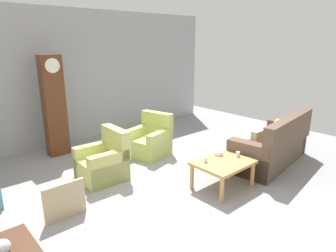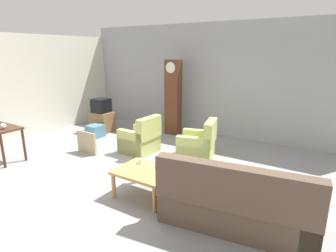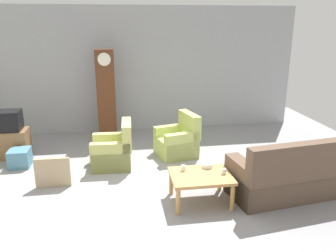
{
  "view_description": "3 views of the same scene",
  "coord_description": "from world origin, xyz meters",
  "px_view_note": "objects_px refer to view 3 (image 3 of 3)",
  "views": [
    {
      "loc": [
        -3.11,
        -3.39,
        2.46
      ],
      "look_at": [
        0.13,
        0.26,
        1.05
      ],
      "focal_mm": 31.61,
      "sensor_mm": 36.0,
      "label": 1
    },
    {
      "loc": [
        3.31,
        -3.94,
        2.42
      ],
      "look_at": [
        0.42,
        0.67,
        0.93
      ],
      "focal_mm": 29.45,
      "sensor_mm": 36.0,
      "label": 2
    },
    {
      "loc": [
        -0.57,
        -5.28,
        2.79
      ],
      "look_at": [
        0.28,
        0.22,
        1.08
      ],
      "focal_mm": 36.22,
      "sensor_mm": 36.0,
      "label": 3
    }
  ],
  "objects_px": {
    "armchair_olive_far": "(178,142)",
    "framed_picture_leaning": "(53,173)",
    "bowl_white_stacked": "(207,165)",
    "armchair_olive_near": "(114,152)",
    "tv_stand_cabinet": "(12,143)",
    "tv_crt": "(9,121)",
    "cup_white_porcelain": "(183,168)",
    "grandfather_clock": "(106,95)",
    "cup_blue_rimmed": "(224,171)",
    "couch_floral": "(295,176)",
    "storage_box_blue": "(20,158)",
    "coffee_table_wood": "(201,179)"
  },
  "relations": [
    {
      "from": "armchair_olive_near",
      "to": "tv_stand_cabinet",
      "type": "height_order",
      "value": "armchair_olive_near"
    },
    {
      "from": "grandfather_clock",
      "to": "storage_box_blue",
      "type": "bearing_deg",
      "value": -139.53
    },
    {
      "from": "cup_blue_rimmed",
      "to": "bowl_white_stacked",
      "type": "bearing_deg",
      "value": 124.62
    },
    {
      "from": "couch_floral",
      "to": "tv_crt",
      "type": "relative_size",
      "value": 4.58
    },
    {
      "from": "couch_floral",
      "to": "bowl_white_stacked",
      "type": "height_order",
      "value": "couch_floral"
    },
    {
      "from": "couch_floral",
      "to": "cup_blue_rimmed",
      "type": "height_order",
      "value": "couch_floral"
    },
    {
      "from": "armchair_olive_far",
      "to": "bowl_white_stacked",
      "type": "bearing_deg",
      "value": -84.72
    },
    {
      "from": "tv_crt",
      "to": "bowl_white_stacked",
      "type": "xyz_separation_m",
      "value": [
        3.7,
        -2.25,
        -0.3
      ]
    },
    {
      "from": "armchair_olive_far",
      "to": "cup_white_porcelain",
      "type": "bearing_deg",
      "value": -97.83
    },
    {
      "from": "tv_stand_cabinet",
      "to": "cup_blue_rimmed",
      "type": "distance_m",
      "value": 4.65
    },
    {
      "from": "tv_stand_cabinet",
      "to": "storage_box_blue",
      "type": "height_order",
      "value": "tv_stand_cabinet"
    },
    {
      "from": "armchair_olive_near",
      "to": "storage_box_blue",
      "type": "bearing_deg",
      "value": 171.26
    },
    {
      "from": "grandfather_clock",
      "to": "cup_blue_rimmed",
      "type": "bearing_deg",
      "value": -61.47
    },
    {
      "from": "coffee_table_wood",
      "to": "tv_stand_cabinet",
      "type": "height_order",
      "value": "tv_stand_cabinet"
    },
    {
      "from": "couch_floral",
      "to": "tv_stand_cabinet",
      "type": "distance_m",
      "value": 5.71
    },
    {
      "from": "armchair_olive_near",
      "to": "storage_box_blue",
      "type": "relative_size",
      "value": 2.14
    },
    {
      "from": "cup_white_porcelain",
      "to": "cup_blue_rimmed",
      "type": "height_order",
      "value": "same"
    },
    {
      "from": "armchair_olive_near",
      "to": "cup_white_porcelain",
      "type": "xyz_separation_m",
      "value": [
        1.12,
        -1.46,
        0.22
      ]
    },
    {
      "from": "storage_box_blue",
      "to": "tv_stand_cabinet",
      "type": "bearing_deg",
      "value": 116.82
    },
    {
      "from": "armchair_olive_far",
      "to": "framed_picture_leaning",
      "type": "bearing_deg",
      "value": -154.95
    },
    {
      "from": "coffee_table_wood",
      "to": "cup_white_porcelain",
      "type": "xyz_separation_m",
      "value": [
        -0.24,
        0.19,
        0.11
      ]
    },
    {
      "from": "armchair_olive_far",
      "to": "cup_white_porcelain",
      "type": "height_order",
      "value": "armchair_olive_far"
    },
    {
      "from": "bowl_white_stacked",
      "to": "tv_stand_cabinet",
      "type": "bearing_deg",
      "value": 148.67
    },
    {
      "from": "cup_white_porcelain",
      "to": "couch_floral",
      "type": "bearing_deg",
      "value": -6.76
    },
    {
      "from": "tv_crt",
      "to": "tv_stand_cabinet",
      "type": "bearing_deg",
      "value": 0.0
    },
    {
      "from": "armchair_olive_far",
      "to": "grandfather_clock",
      "type": "relative_size",
      "value": 0.44
    },
    {
      "from": "couch_floral",
      "to": "armchair_olive_near",
      "type": "bearing_deg",
      "value": 150.44
    },
    {
      "from": "tv_crt",
      "to": "cup_white_porcelain",
      "type": "distance_m",
      "value": 4.03
    },
    {
      "from": "tv_crt",
      "to": "cup_blue_rimmed",
      "type": "xyz_separation_m",
      "value": [
        3.89,
        -2.53,
        -0.29
      ]
    },
    {
      "from": "tv_crt",
      "to": "bowl_white_stacked",
      "type": "distance_m",
      "value": 4.34
    },
    {
      "from": "storage_box_blue",
      "to": "grandfather_clock",
      "type": "bearing_deg",
      "value": 40.47
    },
    {
      "from": "grandfather_clock",
      "to": "tv_stand_cabinet",
      "type": "xyz_separation_m",
      "value": [
        -2.02,
        -0.92,
        -0.8
      ]
    },
    {
      "from": "grandfather_clock",
      "to": "tv_stand_cabinet",
      "type": "relative_size",
      "value": 3.22
    },
    {
      "from": "tv_stand_cabinet",
      "to": "tv_crt",
      "type": "relative_size",
      "value": 1.42
    },
    {
      "from": "bowl_white_stacked",
      "to": "armchair_olive_far",
      "type": "bearing_deg",
      "value": 95.28
    },
    {
      "from": "tv_stand_cabinet",
      "to": "cup_white_porcelain",
      "type": "xyz_separation_m",
      "value": [
        3.28,
        -2.31,
        0.22
      ]
    },
    {
      "from": "tv_stand_cabinet",
      "to": "bowl_white_stacked",
      "type": "bearing_deg",
      "value": -31.33
    },
    {
      "from": "couch_floral",
      "to": "framed_picture_leaning",
      "type": "xyz_separation_m",
      "value": [
        -4.02,
        0.92,
        -0.08
      ]
    },
    {
      "from": "storage_box_blue",
      "to": "cup_blue_rimmed",
      "type": "height_order",
      "value": "cup_blue_rimmed"
    },
    {
      "from": "tv_stand_cabinet",
      "to": "cup_white_porcelain",
      "type": "height_order",
      "value": "tv_stand_cabinet"
    },
    {
      "from": "storage_box_blue",
      "to": "cup_white_porcelain",
      "type": "xyz_separation_m",
      "value": [
        3.0,
        -1.75,
        0.34
      ]
    },
    {
      "from": "armchair_olive_near",
      "to": "coffee_table_wood",
      "type": "distance_m",
      "value": 2.15
    },
    {
      "from": "armchair_olive_near",
      "to": "tv_crt",
      "type": "xyz_separation_m",
      "value": [
        -2.16,
        0.85,
        0.5
      ]
    },
    {
      "from": "couch_floral",
      "to": "storage_box_blue",
      "type": "bearing_deg",
      "value": 157.87
    },
    {
      "from": "armchair_olive_far",
      "to": "cup_white_porcelain",
      "type": "relative_size",
      "value": 10.67
    },
    {
      "from": "cup_white_porcelain",
      "to": "tv_stand_cabinet",
      "type": "bearing_deg",
      "value": 144.86
    },
    {
      "from": "coffee_table_wood",
      "to": "tv_crt",
      "type": "distance_m",
      "value": 4.34
    },
    {
      "from": "armchair_olive_near",
      "to": "bowl_white_stacked",
      "type": "xyz_separation_m",
      "value": [
        1.54,
        -1.4,
        0.21
      ]
    },
    {
      "from": "armchair_olive_far",
      "to": "bowl_white_stacked",
      "type": "distance_m",
      "value": 1.8
    },
    {
      "from": "grandfather_clock",
      "to": "framed_picture_leaning",
      "type": "bearing_deg",
      "value": -109.99
    }
  ]
}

